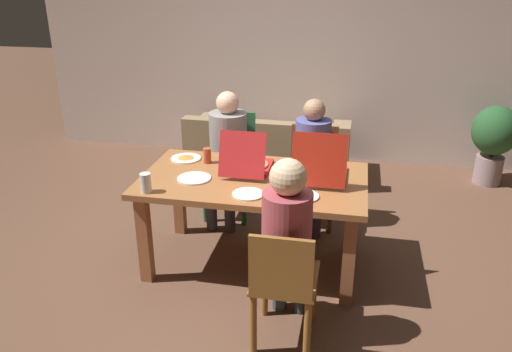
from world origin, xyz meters
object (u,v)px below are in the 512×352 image
at_px(dining_table, 253,191).
at_px(couch, 269,153).
at_px(chair_2, 284,284).
at_px(pizza_box_0, 248,164).
at_px(chair_0, 312,171).
at_px(plate_0, 248,194).
at_px(plate_2, 303,195).
at_px(plate_1, 194,178).
at_px(potted_plant, 494,137).
at_px(person_2, 288,235).
at_px(person_0, 312,155).
at_px(drinking_glass_0, 146,183).
at_px(person_1, 227,147).
at_px(chair_1, 231,162).
at_px(pizza_box_1, 320,171).
at_px(plate_3, 186,158).
at_px(drinking_glass_1, 207,156).

relative_size(dining_table, couch, 0.95).
bearing_deg(chair_2, pizza_box_0, 113.25).
height_order(chair_0, couch, chair_0).
distance_m(dining_table, pizza_box_0, 0.23).
bearing_deg(plate_0, plate_2, 6.33).
bearing_deg(plate_1, chair_2, -44.43).
bearing_deg(potted_plant, person_2, -122.44).
distance_m(chair_0, plate_0, 1.29).
height_order(person_0, chair_2, person_0).
xyz_separation_m(chair_2, drinking_glass_0, (-1.08, 0.50, 0.38)).
relative_size(person_1, person_2, 0.97).
relative_size(chair_1, pizza_box_1, 2.04).
height_order(chair_0, plate_0, chair_0).
xyz_separation_m(pizza_box_0, couch, (-0.13, 1.77, -0.55)).
distance_m(person_0, person_1, 0.79).
bearing_deg(person_2, chair_1, 114.75).
height_order(chair_0, plate_3, chair_0).
relative_size(person_0, couch, 0.66).
distance_m(pizza_box_1, plate_2, 0.38).
distance_m(chair_0, chair_2, 1.81).
bearing_deg(couch, chair_0, -60.09).
xyz_separation_m(person_0, plate_3, (-1.02, -0.48, 0.07)).
relative_size(person_2, pizza_box_0, 2.71).
xyz_separation_m(drinking_glass_0, drinking_glass_1, (0.27, 0.65, -0.01)).
bearing_deg(potted_plant, dining_table, -136.22).
bearing_deg(drinking_glass_1, drinking_glass_0, -112.42).
xyz_separation_m(dining_table, person_0, (0.38, 0.76, 0.05)).
relative_size(pizza_box_0, plate_2, 1.99).
height_order(pizza_box_1, plate_3, pizza_box_1).
distance_m(dining_table, person_2, 0.87).
bearing_deg(pizza_box_0, plate_1, -144.46).
xyz_separation_m(plate_1, drinking_glass_0, (-0.26, -0.30, 0.07)).
distance_m(plate_2, couch, 2.33).
xyz_separation_m(person_1, couch, (0.20, 1.15, -0.46)).
height_order(dining_table, person_1, person_1).
height_order(person_0, couch, person_0).
relative_size(person_0, drinking_glass_0, 8.31).
bearing_deg(plate_1, couch, 83.61).
relative_size(chair_1, drinking_glass_1, 7.73).
height_order(pizza_box_0, plate_1, pizza_box_0).
distance_m(pizza_box_0, couch, 1.86).
distance_m(person_0, plate_3, 1.13).
xyz_separation_m(person_0, plate_0, (-0.35, -1.07, 0.07)).
bearing_deg(pizza_box_0, dining_table, -61.82).
relative_size(plate_1, drinking_glass_1, 2.04).
bearing_deg(plate_0, couch, 96.05).
bearing_deg(chair_0, person_1, -171.02).
bearing_deg(plate_0, drinking_glass_0, -172.23).
distance_m(plate_3, drinking_glass_0, 0.70).
bearing_deg(drinking_glass_0, plate_1, 48.61).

